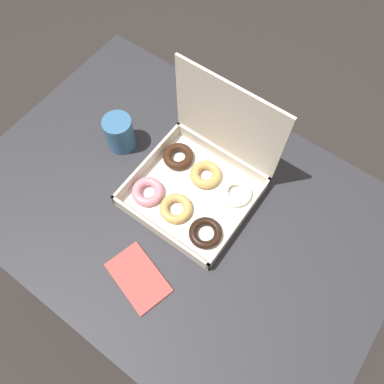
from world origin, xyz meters
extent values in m
plane|color=#2D2826|center=(0.00, 0.00, 0.00)|extent=(8.00, 8.00, 0.00)
cube|color=#2D2D33|center=(0.00, 0.00, 0.69)|extent=(1.15, 0.80, 0.03)
cylinder|color=#2D2D33|center=(-0.53, -0.35, 0.34)|extent=(0.06, 0.06, 0.67)
cylinder|color=#2D2D33|center=(-0.53, 0.35, 0.34)|extent=(0.06, 0.06, 0.67)
cylinder|color=#2D2D33|center=(0.53, 0.35, 0.34)|extent=(0.06, 0.06, 0.67)
cube|color=silver|center=(0.01, 0.05, 0.71)|extent=(0.32, 0.30, 0.01)
cube|color=beige|center=(0.01, -0.10, 0.73)|extent=(0.32, 0.01, 0.04)
cube|color=beige|center=(0.01, 0.20, 0.73)|extent=(0.32, 0.01, 0.04)
cube|color=beige|center=(-0.15, 0.05, 0.73)|extent=(0.01, 0.30, 0.04)
cube|color=beige|center=(0.16, 0.05, 0.73)|extent=(0.01, 0.30, 0.04)
cube|color=beige|center=(0.01, 0.20, 0.88)|extent=(0.32, 0.01, 0.26)
torus|color=pink|center=(-0.09, -0.02, 0.72)|extent=(0.09, 0.09, 0.03)
torus|color=tan|center=(0.00, -0.01, 0.72)|extent=(0.09, 0.09, 0.02)
torus|color=black|center=(0.10, -0.02, 0.72)|extent=(0.09, 0.09, 0.02)
torus|color=#381E11|center=(-0.09, 0.12, 0.72)|extent=(0.09, 0.09, 0.02)
torus|color=tan|center=(0.01, 0.12, 0.72)|extent=(0.09, 0.09, 0.03)
torus|color=white|center=(0.10, 0.12, 0.72)|extent=(0.09, 0.09, 0.02)
cylinder|color=teal|center=(-0.26, 0.07, 0.76)|extent=(0.08, 0.08, 0.11)
cylinder|color=black|center=(-0.26, 0.07, 0.81)|extent=(0.07, 0.07, 0.01)
cube|color=#CC4C47|center=(0.03, -0.22, 0.71)|extent=(0.18, 0.14, 0.01)
camera|label=1|loc=(0.27, -0.31, 1.65)|focal=35.00mm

